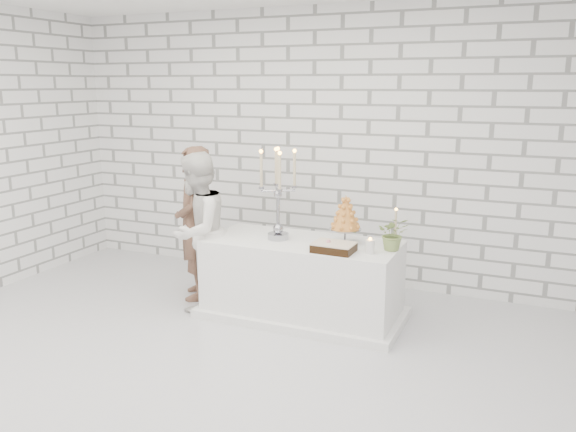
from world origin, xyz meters
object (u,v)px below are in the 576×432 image
at_px(bride, 197,231).
at_px(cake_table, 302,279).
at_px(groom, 194,223).
at_px(candelabra, 278,194).
at_px(croquembouche, 345,219).

bearing_deg(bride, cake_table, 95.11).
relative_size(groom, candelabra, 1.81).
distance_m(groom, croquembouche, 1.63).
xyz_separation_m(cake_table, bride, (-1.04, -0.17, 0.40)).
xyz_separation_m(bride, candelabra, (0.81, 0.14, 0.41)).
bearing_deg(candelabra, groom, 174.78).
distance_m(groom, candelabra, 1.07).
relative_size(cake_table, candelabra, 2.06).
xyz_separation_m(candelabra, croquembouche, (0.63, 0.10, -0.21)).
distance_m(bride, croquembouche, 1.47).
bearing_deg(cake_table, croquembouche, 9.96).
height_order(cake_table, candelabra, candelabra).
xyz_separation_m(groom, candelabra, (0.99, -0.09, 0.40)).
relative_size(bride, candelabra, 1.78).
relative_size(groom, bride, 1.02).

